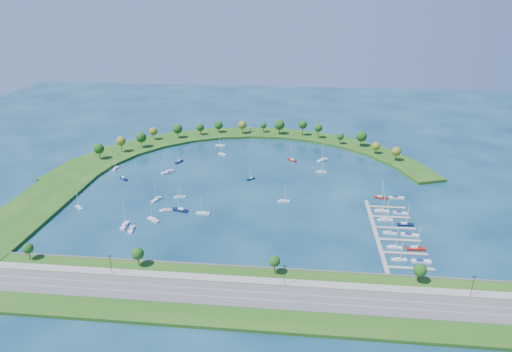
# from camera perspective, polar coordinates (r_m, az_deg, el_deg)

# --- Properties ---
(ground) EXTENTS (700.00, 700.00, 0.00)m
(ground) POSITION_cam_1_polar(r_m,az_deg,el_deg) (307.56, -1.02, -1.01)
(ground) COLOR #072540
(ground) RESTS_ON ground
(south_shoreline) EXTENTS (420.00, 43.10, 11.60)m
(south_shoreline) POSITION_cam_1_polar(r_m,az_deg,el_deg) (201.52, -5.26, -14.71)
(south_shoreline) COLOR #1C4B14
(south_shoreline) RESTS_ON ground
(breakwater) EXTENTS (286.74, 247.64, 2.00)m
(breakwater) POSITION_cam_1_polar(r_m,az_deg,el_deg) (359.59, -7.46, 2.52)
(breakwater) COLOR #1C4B14
(breakwater) RESTS_ON ground
(breakwater_trees) EXTENTS (237.52, 91.69, 14.14)m
(breakwater_trees) POSITION_cam_1_polar(r_m,az_deg,el_deg) (386.27, -1.73, 5.58)
(breakwater_trees) COLOR #382314
(breakwater_trees) RESTS_ON breakwater
(harbor_tower) EXTENTS (2.60, 2.60, 4.50)m
(harbor_tower) POSITION_cam_1_polar(r_m,az_deg,el_deg) (418.03, -0.84, 6.04)
(harbor_tower) COLOR gray
(harbor_tower) RESTS_ON breakwater
(dock_system) EXTENTS (24.28, 82.00, 1.60)m
(dock_system) POSITION_cam_1_polar(r_m,az_deg,el_deg) (256.01, 16.75, -7.08)
(dock_system) COLOR gray
(dock_system) RESTS_ON ground
(moored_boat_0) EXTENTS (7.85, 3.98, 11.11)m
(moored_boat_0) POSITION_cam_1_polar(r_m,az_deg,el_deg) (290.50, -9.77, -2.63)
(moored_boat_0) COLOR silver
(moored_boat_0) RESTS_ON ground
(moored_boat_1) EXTENTS (6.93, 5.79, 10.46)m
(moored_boat_1) POSITION_cam_1_polar(r_m,az_deg,el_deg) (293.59, -21.78, -3.73)
(moored_boat_1) COLOR silver
(moored_boat_1) RESTS_ON ground
(moored_boat_2) EXTENTS (9.31, 8.75, 14.69)m
(moored_boat_2) POSITION_cam_1_polar(r_m,az_deg,el_deg) (353.34, 8.59, 2.09)
(moored_boat_2) COLOR silver
(moored_boat_2) RESTS_ON ground
(moored_boat_3) EXTENTS (8.03, 5.03, 11.45)m
(moored_boat_3) POSITION_cam_1_polar(r_m,az_deg,el_deg) (274.84, -11.52, -4.28)
(moored_boat_3) COLOR silver
(moored_boat_3) RESTS_ON ground
(moored_boat_4) EXTENTS (7.67, 2.65, 11.07)m
(moored_boat_4) POSITION_cam_1_polar(r_m,az_deg,el_deg) (329.70, 8.40, 0.57)
(moored_boat_4) COLOR silver
(moored_boat_4) RESTS_ON ground
(moored_boat_5) EXTENTS (6.12, 6.16, 9.98)m
(moored_boat_5) POSITION_cam_1_polar(r_m,az_deg,el_deg) (314.29, -0.68, -0.30)
(moored_boat_5) COLOR #091339
(moored_boat_5) RESTS_ON ground
(moored_boat_6) EXTENTS (3.29, 8.54, 12.23)m
(moored_boat_6) POSITION_cam_1_polar(r_m,az_deg,el_deg) (257.91, -15.72, -6.58)
(moored_boat_6) COLOR silver
(moored_boat_6) RESTS_ON ground
(moored_boat_7) EXTENTS (7.83, 3.07, 11.20)m
(moored_boat_7) POSITION_cam_1_polar(r_m,az_deg,el_deg) (281.48, 3.61, -3.18)
(moored_boat_7) COLOR silver
(moored_boat_7) RESTS_ON ground
(moored_boat_8) EXTENTS (7.16, 6.53, 11.16)m
(moored_boat_8) POSITION_cam_1_polar(r_m,az_deg,el_deg) (328.18, -16.65, -0.27)
(moored_boat_8) COLOR #091339
(moored_boat_8) RESTS_ON ground
(moored_boat_9) EXTENTS (8.92, 3.51, 12.77)m
(moored_boat_9) POSITION_cam_1_polar(r_m,az_deg,el_deg) (384.56, -4.59, 3.96)
(moored_boat_9) COLOR silver
(moored_boat_9) RESTS_ON ground
(moored_boat_10) EXTENTS (5.17, 8.83, 12.54)m
(moored_boat_10) POSITION_cam_1_polar(r_m,az_deg,el_deg) (351.46, -9.88, 1.88)
(moored_boat_10) COLOR #091339
(moored_boat_10) RESTS_ON ground
(moored_boat_11) EXTENTS (8.38, 2.73, 12.16)m
(moored_boat_11) POSITION_cam_1_polar(r_m,az_deg,el_deg) (267.57, -6.83, -4.73)
(moored_boat_11) COLOR silver
(moored_boat_11) RESTS_ON ground
(moored_boat_12) EXTENTS (3.07, 9.60, 13.96)m
(moored_boat_12) POSITION_cam_1_polar(r_m,az_deg,el_deg) (262.95, -16.54, -6.08)
(moored_boat_12) COLOR silver
(moored_boat_12) RESTS_ON ground
(moored_boat_13) EXTENTS (8.78, 9.30, 14.70)m
(moored_boat_13) POSITION_cam_1_polar(r_m,az_deg,el_deg) (332.25, -11.26, 0.56)
(moored_boat_13) COLOR silver
(moored_boat_13) RESTS_ON ground
(moored_boat_14) EXTENTS (8.48, 6.60, 12.54)m
(moored_boat_14) POSITION_cam_1_polar(r_m,az_deg,el_deg) (265.36, -13.07, -5.43)
(moored_boat_14) COLOR silver
(moored_boat_14) RESTS_ON ground
(moored_boat_15) EXTENTS (10.31, 5.21, 14.60)m
(moored_boat_15) POSITION_cam_1_polar(r_m,az_deg,el_deg) (273.41, -9.76, -4.27)
(moored_boat_15) COLOR #091339
(moored_boat_15) RESTS_ON ground
(moored_boat_16) EXTENTS (7.93, 7.15, 12.30)m
(moored_boat_16) POSITION_cam_1_polar(r_m,az_deg,el_deg) (350.68, 4.64, 2.10)
(moored_boat_16) COLOR maroon
(moored_boat_16) RESTS_ON ground
(moored_boat_17) EXTENTS (7.58, 5.11, 10.90)m
(moored_boat_17) POSITION_cam_1_polar(r_m,az_deg,el_deg) (363.86, -4.35, 2.87)
(moored_boat_17) COLOR silver
(moored_boat_17) RESTS_ON ground
(moored_boat_18) EXTENTS (5.17, 8.66, 12.30)m
(moored_boat_18) POSITION_cam_1_polar(r_m,az_deg,el_deg) (290.23, -12.66, -2.88)
(moored_boat_18) COLOR silver
(moored_boat_18) RESTS_ON ground
(moored_boat_19) EXTENTS (2.27, 8.06, 11.85)m
(moored_boat_19) POSITION_cam_1_polar(r_m,az_deg,el_deg) (348.81, -17.64, 0.96)
(moored_boat_19) COLOR silver
(moored_boat_19) RESTS_ON ground
(docked_boat_0) EXTENTS (7.56, 2.65, 10.90)m
(docked_boat_0) POSITION_cam_1_polar(r_m,az_deg,el_deg) (233.55, 17.93, -10.14)
(docked_boat_0) COLOR silver
(docked_boat_0) RESTS_ON ground
(docked_boat_1) EXTENTS (9.40, 2.78, 1.91)m
(docked_boat_1) POSITION_cam_1_polar(r_m,az_deg,el_deg) (235.70, 20.47, -10.24)
(docked_boat_1) COLOR silver
(docked_boat_1) RESTS_ON ground
(docked_boat_2) EXTENTS (7.87, 2.30, 11.53)m
(docked_boat_2) POSITION_cam_1_polar(r_m,az_deg,el_deg) (243.17, 17.42, -8.69)
(docked_boat_2) COLOR silver
(docked_boat_2) RESTS_ON ground
(docked_boat_3) EXTENTS (9.53, 3.20, 13.80)m
(docked_boat_3) POSITION_cam_1_polar(r_m,az_deg,el_deg) (245.33, 19.85, -8.71)
(docked_boat_3) COLOR maroon
(docked_boat_3) RESTS_ON ground
(docked_boat_4) EXTENTS (7.35, 3.15, 10.46)m
(docked_boat_4) POSITION_cam_1_polar(r_m,az_deg,el_deg) (255.82, 16.82, -6.98)
(docked_boat_4) COLOR silver
(docked_boat_4) RESTS_ON ground
(docked_boat_5) EXTENTS (9.69, 3.68, 1.93)m
(docked_boat_5) POSITION_cam_1_polar(r_m,az_deg,el_deg) (257.27, 19.15, -7.16)
(docked_boat_5) COLOR silver
(docked_boat_5) RESTS_ON ground
(docked_boat_6) EXTENTS (8.92, 3.16, 12.86)m
(docked_boat_6) POSITION_cam_1_polar(r_m,az_deg,el_deg) (268.87, 16.26, -5.39)
(docked_boat_6) COLOR silver
(docked_boat_6) RESTS_ON ground
(docked_boat_7) EXTENTS (9.23, 3.41, 13.26)m
(docked_boat_7) POSITION_cam_1_polar(r_m,az_deg,el_deg) (267.26, 18.64, -5.87)
(docked_boat_7) COLOR #091339
(docked_boat_7) RESTS_ON ground
(docked_boat_8) EXTENTS (8.67, 2.51, 12.70)m
(docked_boat_8) POSITION_cam_1_polar(r_m,az_deg,el_deg) (279.08, 15.88, -4.28)
(docked_boat_8) COLOR silver
(docked_boat_8) RESTS_ON ground
(docked_boat_9) EXTENTS (8.57, 3.29, 1.71)m
(docked_boat_9) POSITION_cam_1_polar(r_m,az_deg,el_deg) (280.01, 18.03, -4.53)
(docked_boat_9) COLOR silver
(docked_boat_9) RESTS_ON ground
(docked_boat_10) EXTENTS (8.56, 3.56, 12.21)m
(docked_boat_10) POSITION_cam_1_polar(r_m,az_deg,el_deg) (296.88, 15.75, -2.61)
(docked_boat_10) COLOR maroon
(docked_boat_10) RESTS_ON ground
(docked_boat_11) EXTENTS (9.46, 2.73, 1.93)m
(docked_boat_11) POSITION_cam_1_polar(r_m,az_deg,el_deg) (299.40, 17.60, -2.66)
(docked_boat_11) COLOR silver
(docked_boat_11) RESTS_ON ground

